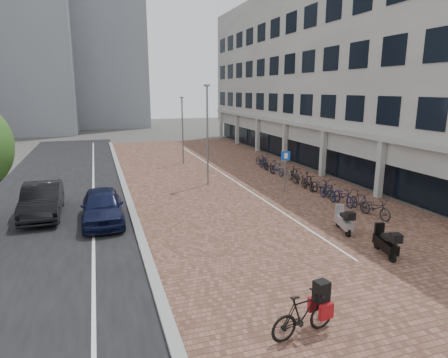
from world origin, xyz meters
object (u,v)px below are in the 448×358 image
scooter_front (344,220)px  scooter_mid (386,242)px  car_navy (102,206)px  parking_sign (285,165)px  car_dark (42,200)px  hero_bike (304,314)px

scooter_front → scooter_mid: bearing=-75.4°
car_navy → parking_sign: parking_sign is taller
scooter_mid → car_dark: bearing=158.0°
scooter_front → car_dark: bearing=167.3°
scooter_front → parking_sign: 7.04m
car_navy → hero_bike: 11.72m
scooter_front → hero_bike: bearing=-117.2°
car_navy → hero_bike: car_navy is taller
car_dark → scooter_front: car_dark is taller
car_navy → parking_sign: (10.65, 2.18, 0.94)m
car_dark → parking_sign: size_ratio=1.93×
car_navy → scooter_mid: 12.47m
car_dark → scooter_front: (12.86, -6.63, -0.24)m
parking_sign → car_navy: bearing=-151.1°
car_navy → scooter_front: size_ratio=2.79×
car_dark → scooter_mid: bearing=-36.4°
parking_sign → scooter_mid: bearing=-76.3°
car_dark → scooter_front: 14.47m
hero_bike → scooter_mid: size_ratio=1.21×
car_navy → parking_sign: bearing=11.8°
car_dark → scooter_mid: size_ratio=2.96×
car_dark → scooter_mid: 15.86m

